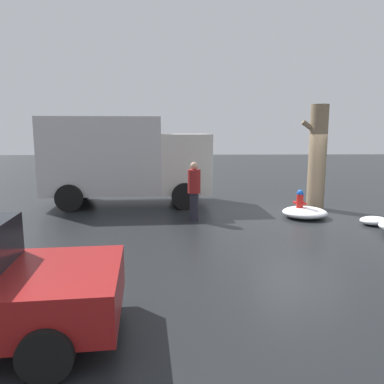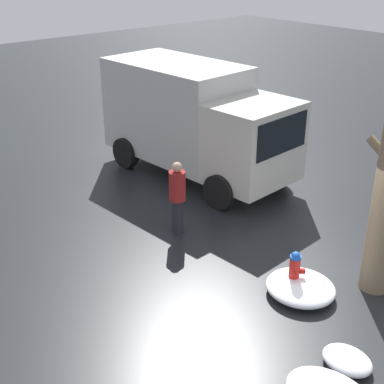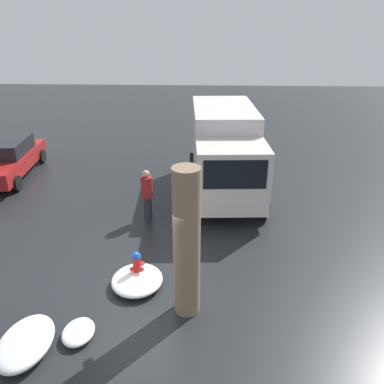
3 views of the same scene
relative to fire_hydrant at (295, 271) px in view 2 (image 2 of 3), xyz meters
The scene contains 6 objects.
ground_plane 0.44m from the fire_hydrant, 46.57° to the left, with size 60.00×60.00×0.00m, color black.
fire_hydrant is the anchor object (origin of this frame).
delivery_truck 6.17m from the fire_hydrant, 22.77° to the right, with size 5.86×2.78×3.08m.
pedestrian 3.26m from the fire_hydrant, ahead, with size 0.38×0.38×1.72m.
snow_pile_curbside 0.33m from the fire_hydrant, behind, with size 1.33×1.26×0.32m.
snow_pile_by_tree 2.10m from the fire_hydrant, 153.25° to the left, with size 0.82×0.66×0.23m.
Camera 2 is at (-5.15, 7.00, 6.07)m, focal length 50.00 mm.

